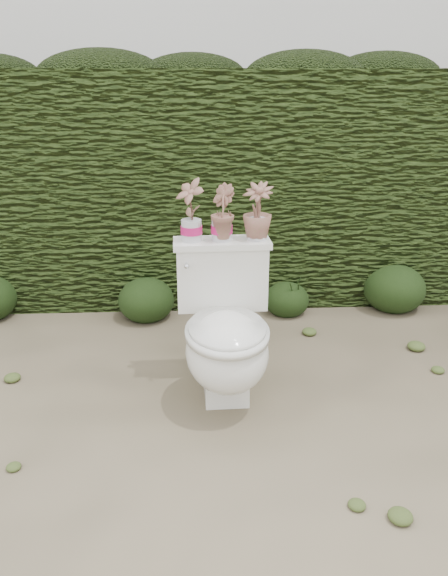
{
  "coord_description": "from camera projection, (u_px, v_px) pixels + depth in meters",
  "views": [
    {
      "loc": [
        -0.05,
        -2.55,
        1.6
      ],
      "look_at": [
        0.09,
        0.12,
        0.55
      ],
      "focal_mm": 35.0,
      "sensor_mm": 36.0,
      "label": 1
    }
  ],
  "objects": [
    {
      "name": "toilet",
      "position": [
        226.0,
        334.0,
        2.81
      ],
      "size": [
        0.51,
        0.69,
        0.78
      ],
      "rotation": [
        0.0,
        0.0,
        0.03
      ],
      "color": "silver",
      "rests_on": "ground"
    },
    {
      "name": "ground",
      "position": [
        208.0,
        394.0,
        2.95
      ],
      "size": [
        60.0,
        60.0,
        0.0
      ],
      "primitive_type": "plane",
      "color": "#84765B",
      "rests_on": "ground"
    },
    {
      "name": "potted_plant_center",
      "position": [
        222.0,
        214.0,
        2.83
      ],
      "size": [
        0.15,
        0.17,
        0.27
      ],
      "primitive_type": "imported",
      "rotation": [
        0.0,
        0.0,
        1.79
      ],
      "color": "#2F6C21",
      "rests_on": "toilet"
    },
    {
      "name": "potted_plant_right",
      "position": [
        257.0,
        213.0,
        2.84
      ],
      "size": [
        0.2,
        0.2,
        0.28
      ],
      "primitive_type": "imported",
      "rotation": [
        0.0,
        0.0,
        5.87
      ],
      "color": "#2F6C21",
      "rests_on": "toilet"
    },
    {
      "name": "potted_plant_left",
      "position": [
        191.0,
        212.0,
        2.81
      ],
      "size": [
        0.19,
        0.19,
        0.3
      ],
      "primitive_type": "imported",
      "rotation": [
        0.0,
        0.0,
        5.48
      ],
      "color": "#2F6C21",
      "rests_on": "toilet"
    },
    {
      "name": "house_wall",
      "position": [
        238.0,
        38.0,
        7.83
      ],
      "size": [
        8.0,
        3.5,
        4.0
      ],
      "primitive_type": "cube",
      "color": "silver",
      "rests_on": "ground"
    },
    {
      "name": "liriope_clump_3",
      "position": [
        287.0,
        296.0,
        3.9
      ],
      "size": [
        0.31,
        0.31,
        0.25
      ],
      "primitive_type": "ellipsoid",
      "color": "#1F3211",
      "rests_on": "ground"
    },
    {
      "name": "hedge",
      "position": [
        201.0,
        184.0,
        4.15
      ],
      "size": [
        8.0,
        1.0,
        1.6
      ],
      "primitive_type": "cube",
      "color": "#364B19",
      "rests_on": "ground"
    },
    {
      "name": "liriope_clump_4",
      "position": [
        395.0,
        285.0,
        3.96
      ],
      "size": [
        0.43,
        0.43,
        0.35
      ],
      "primitive_type": "ellipsoid",
      "color": "#1F3211",
      "rests_on": "ground"
    },
    {
      "name": "liriope_clump_2",
      "position": [
        146.0,
        296.0,
        3.82
      ],
      "size": [
        0.38,
        0.38,
        0.31
      ],
      "primitive_type": "ellipsoid",
      "color": "#1F3211",
      "rests_on": "ground"
    }
  ]
}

